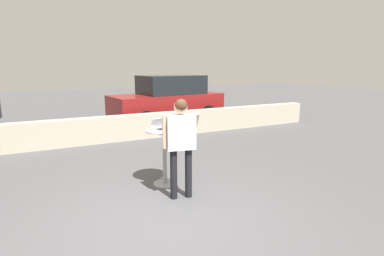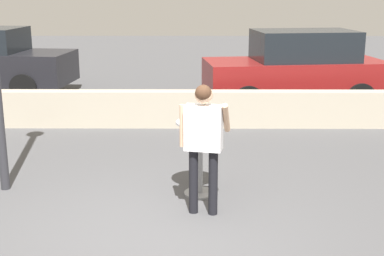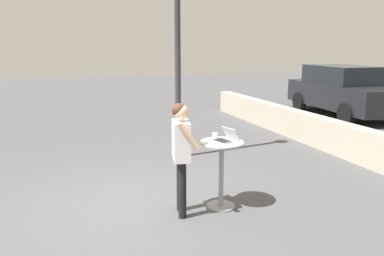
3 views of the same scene
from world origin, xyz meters
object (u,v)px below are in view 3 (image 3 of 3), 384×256
coffee_mug (215,136)px  street_lamp (177,15)px  laptop (225,138)px  standing_person (181,145)px  parked_car_near_street (343,91)px  cafe_table (221,166)px

coffee_mug → street_lamp: street_lamp is taller
laptop → standing_person: 0.67m
coffee_mug → parked_car_near_street: parked_car_near_street is taller
cafe_table → laptop: laptop is taller
coffee_mug → standing_person: size_ratio=0.07×
standing_person → parked_car_near_street: parked_car_near_street is taller
laptop → standing_person: bearing=-86.2°
street_lamp → laptop: bearing=-2.6°
parked_car_near_street → coffee_mug: bearing=-52.6°
cafe_table → street_lamp: street_lamp is taller
standing_person → parked_car_near_street: 9.30m
standing_person → street_lamp: size_ratio=0.35×
standing_person → street_lamp: bearing=163.5°
cafe_table → standing_person: bearing=-87.1°
laptop → street_lamp: bearing=177.4°
coffee_mug → parked_car_near_street: 8.67m
laptop → standing_person: (0.04, -0.67, -0.03)m
laptop → cafe_table: bearing=-76.6°
cafe_table → street_lamp: bearing=176.2°
laptop → parked_car_near_street: bearing=128.8°
standing_person → laptop: bearing=93.8°
cafe_table → coffee_mug: coffee_mug is taller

